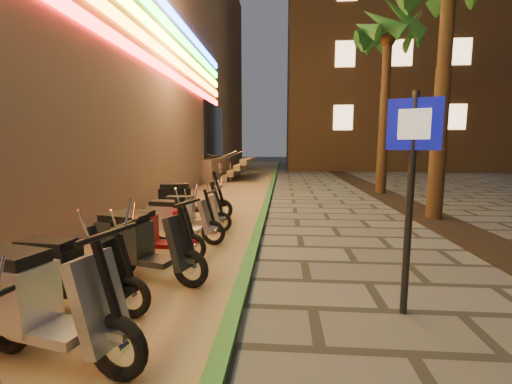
# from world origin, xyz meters

# --- Properties ---
(parking_strip) EXTENTS (3.40, 60.00, 0.01)m
(parking_strip) POSITION_xyz_m (-2.60, 10.00, 0.01)
(parking_strip) COLOR #8C7251
(parking_strip) RESTS_ON ground
(green_curb) EXTENTS (0.18, 60.00, 0.10)m
(green_curb) POSITION_xyz_m (-0.90, 10.00, 0.05)
(green_curb) COLOR #296D29
(green_curb) RESTS_ON ground
(planting_strip) EXTENTS (1.20, 40.00, 0.02)m
(planting_strip) POSITION_xyz_m (3.60, 5.00, 0.01)
(planting_strip) COLOR black
(planting_strip) RESTS_ON ground
(apartment_block) EXTENTS (18.00, 16.06, 25.00)m
(apartment_block) POSITION_xyz_m (9.00, 32.00, 12.50)
(apartment_block) COLOR brown
(apartment_block) RESTS_ON ground
(palm_d) EXTENTS (2.97, 3.02, 7.16)m
(palm_d) POSITION_xyz_m (3.60, 12.00, 5.94)
(palm_d) COLOR #472D19
(palm_d) RESTS_ON ground
(pedestrian_sign) EXTENTS (0.52, 0.23, 2.47)m
(pedestrian_sign) POSITION_xyz_m (1.02, 1.62, 1.60)
(pedestrian_sign) COLOR black
(pedestrian_sign) RESTS_ON ground
(scooter_5) EXTENTS (1.82, 0.85, 1.28)m
(scooter_5) POSITION_xyz_m (-2.52, 0.47, 0.56)
(scooter_5) COLOR black
(scooter_5) RESTS_ON ground
(scooter_6) EXTENTS (1.58, 0.56, 1.11)m
(scooter_6) POSITION_xyz_m (-2.78, 1.33, 0.48)
(scooter_6) COLOR black
(scooter_6) RESTS_ON ground
(scooter_7) EXTENTS (1.71, 0.87, 1.21)m
(scooter_7) POSITION_xyz_m (-2.37, 2.36, 0.53)
(scooter_7) COLOR black
(scooter_7) RESTS_ON ground
(scooter_8) EXTENTS (1.54, 0.54, 1.08)m
(scooter_8) POSITION_xyz_m (-2.57, 3.21, 0.47)
(scooter_8) COLOR black
(scooter_8) RESTS_ON ground
(scooter_9) EXTENTS (1.55, 0.61, 1.09)m
(scooter_9) POSITION_xyz_m (-2.42, 4.24, 0.47)
(scooter_9) COLOR black
(scooter_9) RESTS_ON ground
(scooter_10) EXTENTS (1.48, 0.52, 1.05)m
(scooter_10) POSITION_xyz_m (-2.42, 5.11, 0.45)
(scooter_10) COLOR black
(scooter_10) RESTS_ON ground
(scooter_11) EXTENTS (1.82, 0.90, 1.29)m
(scooter_11) POSITION_xyz_m (-2.75, 6.04, 0.56)
(scooter_11) COLOR black
(scooter_11) RESTS_ON ground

